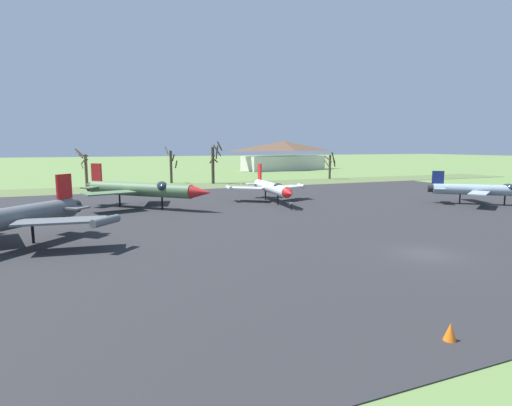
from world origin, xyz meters
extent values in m
plane|color=#607F42|center=(0.00, 0.00, 0.00)|extent=(600.00, 600.00, 0.00)
cube|color=#28282B|center=(0.00, 18.21, 0.03)|extent=(88.62, 60.71, 0.05)
cube|color=#56663A|center=(0.00, 54.57, 0.03)|extent=(148.62, 12.00, 0.06)
cylinder|color=#8EA3B2|center=(25.42, 15.90, 1.97)|extent=(10.19, 8.45, 1.37)
cylinder|color=black|center=(20.54, 19.75, 1.97)|extent=(1.19, 1.22, 0.96)
ellipsoid|color=#19232D|center=(27.74, 14.07, 2.34)|extent=(1.04, 1.96, 0.98)
cube|color=#8EA3B2|center=(22.66, 14.19, 1.86)|extent=(5.04, 4.19, 0.13)
cube|color=#8EA3B2|center=(26.44, 18.98, 1.86)|extent=(3.40, 5.11, 0.13)
cube|color=navy|center=(21.16, 19.26, 3.50)|extent=(1.26, 1.05, 1.68)
cube|color=#8EA3B2|center=(20.60, 18.35, 2.07)|extent=(1.98, 2.02, 0.13)
cube|color=#8EA3B2|center=(21.91, 20.02, 2.07)|extent=(1.98, 2.02, 0.13)
cylinder|color=black|center=(27.48, 14.27, 0.64)|extent=(0.18, 0.18, 1.28)
cylinder|color=black|center=(23.37, 17.52, 0.64)|extent=(0.18, 0.18, 1.28)
cylinder|color=#4C6B47|center=(-15.97, 29.61, 2.36)|extent=(11.41, 11.13, 1.65)
cone|color=#B21E1E|center=(-9.90, 23.72, 2.36)|extent=(2.95, 2.92, 1.52)
cylinder|color=black|center=(-21.34, 34.81, 2.36)|extent=(1.45, 1.46, 1.15)
ellipsoid|color=#19232D|center=(-13.68, 27.38, 2.82)|extent=(1.33, 2.50, 1.25)
cube|color=#4C6B47|center=(-19.64, 28.19, 2.24)|extent=(6.07, 4.27, 0.15)
cube|color=#4C6B47|center=(-14.67, 33.32, 2.24)|extent=(4.13, 6.03, 0.15)
cube|color=#B21E1E|center=(-20.72, 34.20, 4.30)|extent=(1.25, 1.22, 2.22)
cube|color=#4C6B47|center=(-21.48, 33.09, 2.49)|extent=(2.50, 2.51, 0.15)
cube|color=#4C6B47|center=(-19.62, 35.00, 2.49)|extent=(2.50, 2.51, 0.15)
cylinder|color=black|center=(-13.72, 27.42, 0.77)|extent=(0.22, 0.22, 1.54)
cylinder|color=black|center=(-18.23, 31.80, 0.77)|extent=(0.22, 0.22, 1.54)
cylinder|color=black|center=(-23.06, 17.29, 2.33)|extent=(1.45, 1.43, 1.14)
cube|color=#565B60|center=(-23.68, 10.87, 2.21)|extent=(6.29, 3.11, 0.15)
cylinder|color=#565B60|center=(-20.72, 9.64, 2.21)|extent=(2.20, 2.34, 0.61)
cube|color=red|center=(-23.64, 16.64, 4.19)|extent=(1.19, 1.29, 2.09)
cube|color=#565B60|center=(-24.71, 17.32, 2.46)|extent=(2.39, 2.36, 0.15)
cube|color=#565B60|center=(-22.86, 15.65, 2.46)|extent=(2.39, 2.36, 0.15)
cylinder|color=black|center=(-25.93, 14.11, 0.76)|extent=(0.22, 0.22, 1.52)
cylinder|color=silver|center=(1.04, 28.37, 2.02)|extent=(2.78, 12.28, 1.41)
cone|color=red|center=(0.26, 21.56, 2.02)|extent=(1.46, 1.64, 1.29)
cylinder|color=black|center=(1.76, 34.71, 2.02)|extent=(1.07, 0.88, 0.99)
ellipsoid|color=#19232D|center=(0.71, 25.53, 2.40)|extent=(1.06, 1.99, 0.99)
cube|color=silver|center=(-1.76, 30.41, 1.91)|extent=(5.14, 4.67, 0.13)
cube|color=silver|center=(4.22, 29.73, 1.91)|extent=(5.19, 4.03, 0.13)
cylinder|color=silver|center=(-3.98, 31.33, 1.91)|extent=(0.78, 2.30, 0.53)
cylinder|color=silver|center=(6.59, 30.12, 1.91)|extent=(0.78, 2.30, 0.53)
cube|color=red|center=(1.67, 33.92, 3.89)|extent=(0.33, 1.47, 2.33)
cube|color=silver|center=(0.52, 33.90, 2.12)|extent=(1.86, 1.50, 0.13)
cube|color=silver|center=(2.79, 33.64, 2.12)|extent=(1.86, 1.50, 0.13)
cylinder|color=black|center=(0.73, 25.70, 0.66)|extent=(0.19, 0.19, 1.31)
cylinder|color=black|center=(1.34, 31.03, 0.66)|extent=(0.19, 0.19, 1.31)
cylinder|color=black|center=(0.18, 20.84, 0.40)|extent=(0.08, 0.08, 0.79)
cube|color=white|center=(0.18, 20.84, 0.92)|extent=(0.51, 0.26, 0.27)
cylinder|color=brown|center=(-22.02, 61.64, 3.03)|extent=(0.54, 0.54, 6.06)
cylinder|color=brown|center=(-22.17, 62.22, 5.10)|extent=(1.38, 0.56, 1.64)
cylinder|color=brown|center=(-22.64, 60.63, 6.08)|extent=(2.28, 1.52, 2.20)
cylinder|color=brown|center=(-22.70, 61.52, 3.98)|extent=(0.45, 1.48, 1.00)
cylinder|color=brown|center=(-22.99, 61.17, 5.99)|extent=(1.26, 2.16, 1.30)
cylinder|color=#42382D|center=(-5.80, 63.24, 3.35)|extent=(0.54, 0.54, 6.69)
cylinder|color=#42382D|center=(-6.65, 63.15, 6.80)|extent=(0.46, 1.90, 1.55)
cylinder|color=#42382D|center=(-5.25, 63.35, 5.21)|extent=(0.52, 1.34, 1.48)
cylinder|color=#42382D|center=(-4.73, 63.18, 3.85)|extent=(0.43, 2.32, 1.72)
cylinder|color=#42382D|center=(1.71, 58.23, 3.72)|extent=(0.62, 0.62, 7.44)
cylinder|color=#42382D|center=(2.35, 57.30, 6.75)|extent=(2.13, 1.56, 2.41)
cylinder|color=#42382D|center=(1.71, 58.73, 4.95)|extent=(1.25, 0.32, 1.72)
cylinder|color=#42382D|center=(2.57, 58.15, 6.37)|extent=(0.45, 1.96, 2.80)
cylinder|color=#42382D|center=(2.93, 57.42, 7.62)|extent=(1.93, 2.71, 1.94)
cylinder|color=#42382D|center=(1.94, 57.60, 4.86)|extent=(1.51, 0.76, 1.20)
cylinder|color=#42382D|center=(30.29, 59.58, 2.78)|extent=(0.51, 0.51, 5.57)
cylinder|color=#42382D|center=(29.49, 59.14, 4.70)|extent=(1.18, 1.85, 1.46)
cylinder|color=#42382D|center=(30.71, 58.83, 4.92)|extent=(1.82, 1.16, 2.64)
cylinder|color=#42382D|center=(30.73, 59.16, 5.59)|extent=(1.11, 1.15, 1.57)
cylinder|color=#42382D|center=(30.85, 58.86, 4.33)|extent=(1.80, 1.47, 3.00)
cylinder|color=#42382D|center=(29.41, 59.43, 3.55)|extent=(0.57, 1.97, 1.76)
cube|color=beige|center=(36.62, 96.37, 2.27)|extent=(28.32, 12.46, 4.53)
pyramid|color=brown|center=(36.62, 96.37, 7.69)|extent=(29.74, 13.08, 3.15)
cone|color=orange|center=(-9.01, -10.24, 0.38)|extent=(0.53, 0.53, 0.76)
camera|label=1|loc=(-21.69, -21.13, 7.54)|focal=28.48mm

